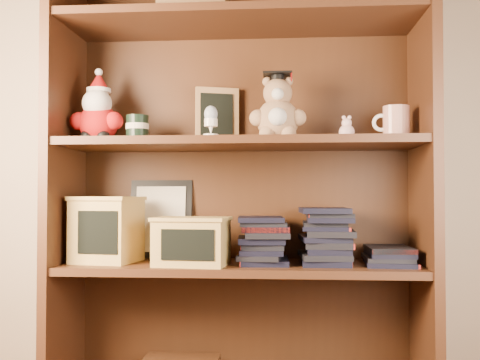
% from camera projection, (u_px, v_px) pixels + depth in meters
% --- Properties ---
extents(bookcase, '(1.20, 0.35, 1.60)m').
position_uv_depth(bookcase, '(240.00, 193.00, 1.87)').
color(bookcase, '#462514').
rests_on(bookcase, ground).
extents(shelf_lower, '(1.14, 0.33, 0.02)m').
position_uv_depth(shelf_lower, '(240.00, 267.00, 1.81)').
color(shelf_lower, '#462514').
rests_on(shelf_lower, ground).
extents(shelf_upper, '(1.14, 0.33, 0.02)m').
position_uv_depth(shelf_upper, '(240.00, 144.00, 1.82)').
color(shelf_upper, '#462514').
rests_on(shelf_upper, ground).
extents(santa_plush, '(0.18, 0.13, 0.25)m').
position_uv_depth(santa_plush, '(98.00, 113.00, 1.86)').
color(santa_plush, '#A50F0F').
rests_on(santa_plush, shelf_upper).
extents(teachers_tin, '(0.08, 0.08, 0.08)m').
position_uv_depth(teachers_tin, '(137.00, 128.00, 1.85)').
color(teachers_tin, black).
rests_on(teachers_tin, shelf_upper).
extents(chalkboard_plaque, '(0.15, 0.11, 0.19)m').
position_uv_depth(chalkboard_plaque, '(217.00, 117.00, 1.95)').
color(chalkboard_plaque, '#9E7547').
rests_on(chalkboard_plaque, shelf_upper).
extents(egg_cup, '(0.05, 0.05, 0.10)m').
position_uv_depth(egg_cup, '(211.00, 121.00, 1.76)').
color(egg_cup, white).
rests_on(egg_cup, shelf_upper).
extents(grad_teddy_bear, '(0.18, 0.16, 0.22)m').
position_uv_depth(grad_teddy_bear, '(278.00, 114.00, 1.81)').
color(grad_teddy_bear, '#A57C57').
rests_on(grad_teddy_bear, shelf_upper).
extents(pink_figurine, '(0.05, 0.05, 0.08)m').
position_uv_depth(pink_figurine, '(347.00, 130.00, 1.80)').
color(pink_figurine, beige).
rests_on(pink_figurine, shelf_upper).
extents(teacher_mug, '(0.12, 0.08, 0.10)m').
position_uv_depth(teacher_mug, '(395.00, 123.00, 1.79)').
color(teacher_mug, silver).
rests_on(teacher_mug, shelf_upper).
extents(certificate_frame, '(0.22, 0.06, 0.27)m').
position_uv_depth(certificate_frame, '(161.00, 219.00, 1.98)').
color(certificate_frame, black).
rests_on(certificate_frame, shelf_lower).
extents(treats_box, '(0.23, 0.23, 0.22)m').
position_uv_depth(treats_box, '(107.00, 229.00, 1.85)').
color(treats_box, tan).
rests_on(treats_box, shelf_lower).
extents(pencils_box, '(0.25, 0.19, 0.15)m').
position_uv_depth(pencils_box, '(192.00, 241.00, 1.76)').
color(pencils_box, tan).
rests_on(pencils_box, shelf_lower).
extents(book_stack_left, '(0.14, 0.20, 0.14)m').
position_uv_depth(book_stack_left, '(264.00, 241.00, 1.81)').
color(book_stack_left, black).
rests_on(book_stack_left, shelf_lower).
extents(book_stack_mid, '(0.14, 0.20, 0.18)m').
position_uv_depth(book_stack_mid, '(327.00, 237.00, 1.79)').
color(book_stack_mid, black).
rests_on(book_stack_mid, shelf_lower).
extents(book_stack_right, '(0.14, 0.20, 0.06)m').
position_uv_depth(book_stack_right, '(390.00, 255.00, 1.78)').
color(book_stack_right, black).
rests_on(book_stack_right, shelf_lower).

